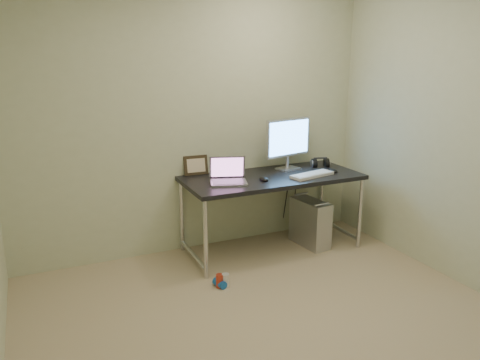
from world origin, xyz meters
TOP-DOWN VIEW (x-y plane):
  - floor at (0.00, 0.00)m, footprint 3.50×3.50m
  - wall_back at (0.00, 1.75)m, footprint 3.50×0.02m
  - desk at (0.63, 1.38)m, footprint 1.71×0.75m
  - tower_computer at (1.03, 1.30)m, footprint 0.24×0.47m
  - cable_a at (0.98, 1.70)m, footprint 0.01×0.16m
  - cable_b at (1.07, 1.68)m, footprint 0.02×0.11m
  - can_red at (-0.14, 0.84)m, footprint 0.07×0.07m
  - can_white at (-0.09, 0.83)m, footprint 0.08×0.08m
  - can_blue at (-0.14, 0.84)m, footprint 0.10×0.13m
  - laptop at (0.15, 1.34)m, footprint 0.39×0.36m
  - monitor at (0.90, 1.55)m, footprint 0.55×0.20m
  - keyboard at (0.97, 1.20)m, footprint 0.47×0.24m
  - mouse_right at (1.26, 1.26)m, footprint 0.09×0.13m
  - mouse_left at (0.48, 1.26)m, footprint 0.09×0.13m
  - headphones at (1.27, 1.51)m, footprint 0.20×0.12m
  - picture_frame at (-0.02, 1.72)m, footprint 0.24×0.08m
  - webcam at (0.27, 1.68)m, footprint 0.04×0.04m

SIDE VIEW (x-z plane):
  - floor at x=0.00m, z-range 0.00..0.00m
  - can_blue at x=-0.14m, z-range 0.00..0.07m
  - can_red at x=-0.14m, z-range 0.00..0.11m
  - can_white at x=-0.09m, z-range 0.00..0.11m
  - tower_computer at x=1.03m, z-range -0.01..0.48m
  - cable_b at x=1.07m, z-range 0.02..0.74m
  - cable_a at x=0.98m, z-range 0.06..0.74m
  - desk at x=0.63m, z-range 0.30..1.05m
  - keyboard at x=0.97m, z-range 0.75..0.78m
  - mouse_right at x=1.26m, z-range 0.75..0.79m
  - mouse_left at x=0.48m, z-range 0.75..0.79m
  - headphones at x=1.27m, z-range 0.72..0.84m
  - laptop at x=0.15m, z-range 0.69..0.92m
  - webcam at x=0.27m, z-range 0.78..0.91m
  - picture_frame at x=-0.02m, z-range 0.75..0.94m
  - monitor at x=0.90m, z-range 0.79..1.31m
  - wall_back at x=0.00m, z-range 0.00..2.50m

